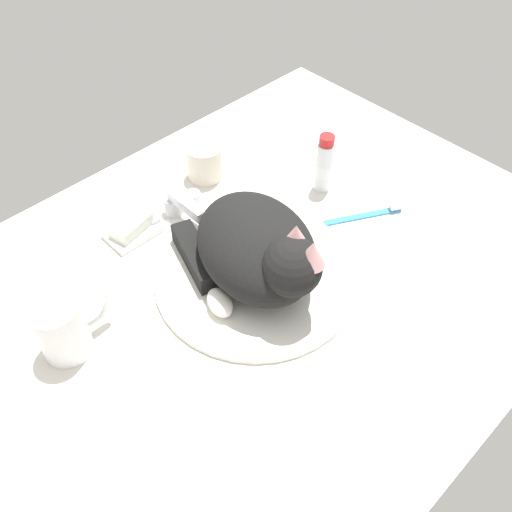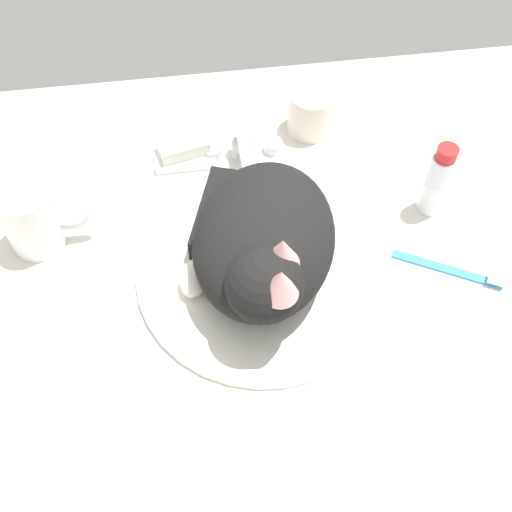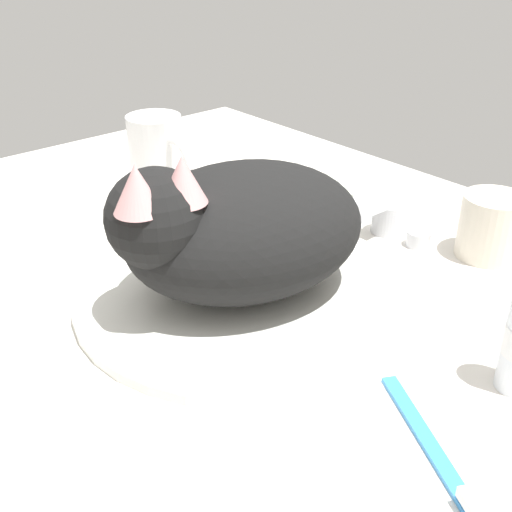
# 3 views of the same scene
# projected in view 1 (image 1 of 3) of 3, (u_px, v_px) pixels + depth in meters

# --- Properties ---
(ground_plane) EXTENTS (1.10, 0.83, 0.03)m
(ground_plane) POSITION_uv_depth(u_px,v_px,m) (256.00, 283.00, 0.94)
(ground_plane) COLOR silver
(sink_basin) EXTENTS (0.33, 0.33, 0.01)m
(sink_basin) POSITION_uv_depth(u_px,v_px,m) (256.00, 275.00, 0.93)
(sink_basin) COLOR silver
(sink_basin) RESTS_ON ground_plane
(faucet) EXTENTS (0.12, 0.11, 0.06)m
(faucet) POSITION_uv_depth(u_px,v_px,m) (177.00, 206.00, 1.01)
(faucet) COLOR silver
(faucet) RESTS_ON ground_plane
(cat) EXTENTS (0.23, 0.30, 0.15)m
(cat) POSITION_uv_depth(u_px,v_px,m) (259.00, 250.00, 0.87)
(cat) COLOR black
(cat) RESTS_ON sink_basin
(coffee_mug) EXTENTS (0.12, 0.07, 0.10)m
(coffee_mug) POSITION_uv_depth(u_px,v_px,m) (64.00, 327.00, 0.80)
(coffee_mug) COLOR white
(coffee_mug) RESTS_ON ground_plane
(rinse_cup) EXTENTS (0.07, 0.07, 0.07)m
(rinse_cup) POSITION_uv_depth(u_px,v_px,m) (205.00, 161.00, 1.08)
(rinse_cup) COLOR silver
(rinse_cup) RESTS_ON ground_plane
(soap_dish) EXTENTS (0.09, 0.06, 0.01)m
(soap_dish) POSITION_uv_depth(u_px,v_px,m) (132.00, 232.00, 1.00)
(soap_dish) COLOR white
(soap_dish) RESTS_ON ground_plane
(soap_bar) EXTENTS (0.08, 0.06, 0.02)m
(soap_bar) POSITION_uv_depth(u_px,v_px,m) (131.00, 225.00, 0.98)
(soap_bar) COLOR silver
(soap_bar) RESTS_ON soap_dish
(toothpaste_bottle) EXTENTS (0.03, 0.03, 0.12)m
(toothpaste_bottle) POSITION_uv_depth(u_px,v_px,m) (324.00, 165.00, 1.04)
(toothpaste_bottle) COLOR white
(toothpaste_bottle) RESTS_ON ground_plane
(toothbrush) EXTENTS (0.14, 0.08, 0.02)m
(toothbrush) POSITION_uv_depth(u_px,v_px,m) (368.00, 214.00, 1.03)
(toothbrush) COLOR #388CD8
(toothbrush) RESTS_ON ground_plane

